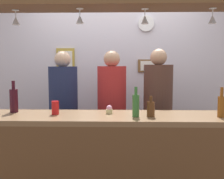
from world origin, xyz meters
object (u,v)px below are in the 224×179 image
Objects in this scene: cupcake at (109,110)px; bottle_beer_brown_stubby at (151,109)px; person_right_brown_shirt at (158,105)px; bottle_wine_dark_red at (14,100)px; bottle_beer_amber_tall at (221,106)px; person_middle_red_shirt at (112,106)px; drink_can at (55,108)px; person_left_navy_shirt at (63,106)px; bottle_beer_green_import at (136,105)px; wall_clock at (146,23)px; picture_frame_lower_pair at (148,66)px; picture_frame_caricature at (66,60)px.

bottle_beer_brown_stubby is at bearing -20.47° from cupcake.
person_right_brown_shirt reaches higher than bottle_wine_dark_red.
person_middle_red_shirt is at bearing 139.45° from bottle_beer_amber_tall.
person_right_brown_shirt is at bearing 35.21° from drink_can.
person_left_navy_shirt reaches higher than cupcake.
bottle_beer_amber_tall is (1.87, -0.18, -0.02)m from bottle_wine_dark_red.
bottle_beer_amber_tall and bottle_beer_green_import have the same top height.
person_middle_red_shirt is 5.44× the size of bottle_wine_dark_red.
person_left_navy_shirt is at bearing 138.94° from bottle_beer_brown_stubby.
person_middle_red_shirt is 0.69m from cupcake.
person_left_navy_shirt is 6.26× the size of bottle_beer_amber_tall.
person_right_brown_shirt is 5.50× the size of bottle_wine_dark_red.
drink_can is 0.55× the size of wall_clock.
picture_frame_lower_pair is at bearing 54.40° from drink_can.
picture_frame_caricature reaches higher than bottle_wine_dark_red.
person_middle_red_shirt is 4.80× the size of picture_frame_caricature.
person_left_navy_shirt is 1.16m from bottle_beer_green_import.
person_right_brown_shirt is 9.17× the size of bottle_beer_brown_stubby.
bottle_beer_amber_tall reaches higher than drink_can.
cupcake is at bearing 150.70° from bottle_beer_green_import.
wall_clock is at bearing 54.70° from person_middle_red_shirt.
drink_can is at bearing -125.60° from picture_frame_lower_pair.
picture_frame_lower_pair is at bearing 8.62° from wall_clock.
person_left_navy_shirt is 9.04× the size of bottle_beer_brown_stubby.
bottle_beer_brown_stubby is at bearing -93.98° from wall_clock.
wall_clock reaches higher than picture_frame_caricature.
picture_frame_caricature is at bearing 125.20° from bottle_beer_brown_stubby.
person_left_navy_shirt reaches higher than bottle_beer_green_import.
wall_clock is at bearing 32.12° from person_left_navy_shirt.
cupcake is at bearing -110.76° from picture_frame_lower_pair.
picture_frame_lower_pair is (0.50, 0.66, 0.47)m from person_middle_red_shirt.
person_middle_red_shirt is 0.55m from person_right_brown_shirt.
bottle_beer_green_import is 0.28m from cupcake.
drink_can is (-0.85, 0.09, -0.01)m from bottle_beer_brown_stubby.
person_right_brown_shirt is 0.84m from bottle_beer_brown_stubby.
person_right_brown_shirt is at bearing 0.00° from person_middle_red_shirt.
cupcake is at bearing 159.53° from bottle_beer_brown_stubby.
drink_can is at bearing -83.35° from person_left_navy_shirt.
cupcake is at bearing 5.94° from drink_can.
bottle_beer_brown_stubby is 0.69× the size of bottle_beer_green_import.
bottle_beer_green_import is 3.33× the size of cupcake.
drink_can is 0.49m from cupcake.
drink_can is at bearing 176.47° from bottle_beer_amber_tall.
picture_frame_lower_pair is 1.19m from picture_frame_caricature.
bottle_wine_dark_red is at bearing -144.94° from person_middle_red_shirt.
person_right_brown_shirt is at bearing -28.27° from picture_frame_caricature.
wall_clock is at bearing 81.03° from bottle_beer_green_import.
bottle_beer_green_import is 1.18× the size of wall_clock.
bottle_beer_amber_tall is 1.18× the size of wall_clock.
person_right_brown_shirt is at bearing -86.44° from picture_frame_lower_pair.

